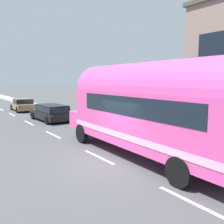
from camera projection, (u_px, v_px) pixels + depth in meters
name	position (u px, v px, depth m)	size (l,w,h in m)	color
ground_plane	(110.00, 162.00, 10.34)	(300.00, 300.00, 0.00)	#4C4C4F
lane_markings	(53.00, 118.00, 22.09)	(3.54, 80.00, 0.01)	silver
sidewalk_slab	(87.00, 120.00, 20.95)	(1.84, 90.00, 0.15)	#ADA89E
painted_bus	(154.00, 106.00, 10.35)	(2.73, 11.39, 4.12)	#EA4C9E
car_lead	(51.00, 112.00, 20.62)	(2.09, 4.69, 1.37)	black
car_second	(23.00, 104.00, 27.38)	(2.13, 4.38, 1.37)	olive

